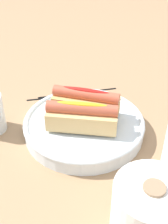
{
  "coord_description": "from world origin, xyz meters",
  "views": [
    {
      "loc": [
        0.11,
        0.51,
        0.44
      ],
      "look_at": [
        0.03,
        -0.02,
        0.06
      ],
      "focal_mm": 48.1,
      "sensor_mm": 36.0,
      "label": 1
    }
  ],
  "objects": [
    {
      "name": "hotdog_back",
      "position": [
        0.03,
        0.01,
        0.07
      ],
      "size": [
        0.16,
        0.09,
        0.06
      ],
      "color": "#DBB270",
      "rests_on": "serving_bowl"
    },
    {
      "name": "chopstick_near",
      "position": [
        0.05,
        -0.18,
        0.0
      ],
      "size": [
        0.22,
        0.01,
        0.01
      ],
      "primitive_type": "cylinder",
      "rotation": [
        0.0,
        1.57,
        0.02
      ],
      "color": "black",
      "rests_on": "ground_plane"
    },
    {
      "name": "serving_bowl",
      "position": [
        0.03,
        -0.02,
        0.02
      ],
      "size": [
        0.27,
        0.27,
        0.04
      ],
      "color": "silver",
      "rests_on": "ground_plane"
    },
    {
      "name": "hotdog_front",
      "position": [
        0.02,
        -0.05,
        0.07
      ],
      "size": [
        0.16,
        0.11,
        0.06
      ],
      "color": "tan",
      "rests_on": "serving_bowl"
    },
    {
      "name": "chopstick_far",
      "position": [
        0.02,
        -0.19,
        0.0
      ],
      "size": [
        0.22,
        0.02,
        0.01
      ],
      "primitive_type": "cylinder",
      "rotation": [
        0.0,
        1.57,
        0.06
      ],
      "color": "black",
      "rests_on": "ground_plane"
    },
    {
      "name": "paper_towel_roll",
      "position": [
        -0.02,
        0.27,
        0.07
      ],
      "size": [
        0.11,
        0.11,
        0.13
      ],
      "color": "white",
      "rests_on": "ground_plane"
    },
    {
      "name": "ground_plane",
      "position": [
        0.0,
        0.0,
        0.0
      ],
      "size": [
        2.4,
        2.4,
        0.0
      ],
      "primitive_type": "plane",
      "color": "#9E7A56"
    }
  ]
}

